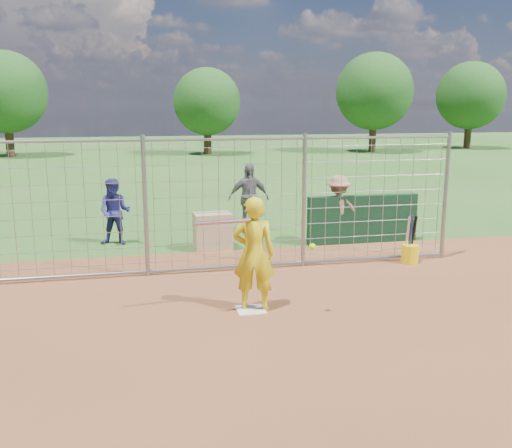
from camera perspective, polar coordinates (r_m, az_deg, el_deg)
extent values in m
plane|color=#2D591E|center=(9.10, -0.80, -8.21)|extent=(100.00, 100.00, 0.00)
plane|color=brown|center=(6.44, 4.72, -17.14)|extent=(18.00, 18.00, 0.00)
cube|color=silver|center=(8.91, -0.54, -8.58)|extent=(0.43, 0.43, 0.02)
cube|color=#11381E|center=(13.26, 10.61, 0.48)|extent=(2.60, 0.20, 1.10)
imported|color=gold|center=(8.70, -0.22, -3.00)|extent=(0.74, 0.58, 1.78)
imported|color=navy|center=(13.21, -13.94, 1.18)|extent=(0.86, 0.74, 1.51)
imported|color=slate|center=(14.05, -0.74, 2.61)|extent=(1.02, 0.43, 1.72)
imported|color=#9B6E54|center=(13.08, 8.23, 1.44)|extent=(1.12, 0.82, 1.56)
cube|color=tan|center=(12.53, -4.36, -0.72)|extent=(0.83, 0.59, 0.80)
cylinder|color=silver|center=(8.34, -3.42, 0.20)|extent=(0.86, 0.15, 0.06)
sphere|color=#C8F519|center=(8.42, 5.66, -2.29)|extent=(0.10, 0.10, 0.10)
cylinder|color=yellow|center=(11.82, 15.14, -2.93)|extent=(0.34, 0.34, 0.38)
cylinder|color=silver|center=(11.75, 14.90, -1.18)|extent=(0.06, 0.16, 0.85)
cylinder|color=navy|center=(11.78, 15.21, -1.17)|extent=(0.07, 0.11, 0.85)
cylinder|color=black|center=(11.81, 15.42, -1.15)|extent=(0.07, 0.23, 0.84)
cylinder|color=gray|center=(10.54, -11.01, 1.69)|extent=(0.08, 0.08, 2.60)
cylinder|color=gray|center=(11.01, 4.80, 2.29)|extent=(0.08, 0.08, 2.60)
cylinder|color=gray|center=(12.21, 18.41, 2.67)|extent=(0.08, 0.08, 2.60)
cylinder|color=gray|center=(10.53, -3.00, 8.46)|extent=(9.00, 0.05, 0.05)
cylinder|color=gray|center=(10.94, -2.87, -4.29)|extent=(9.00, 0.05, 0.05)
cube|color=gray|center=(10.68, -2.93, 1.75)|extent=(9.00, 0.02, 2.50)
cylinder|color=#3F2B19|center=(38.13, -23.45, 8.11)|extent=(0.50, 0.50, 2.52)
sphere|color=#26561E|center=(38.10, -23.78, 11.99)|extent=(4.90, 4.90, 4.90)
cylinder|color=#3F2B19|center=(36.73, -4.87, 8.64)|extent=(0.50, 0.50, 2.16)
sphere|color=#26561E|center=(36.68, -4.93, 12.11)|extent=(4.20, 4.20, 4.20)
cylinder|color=#3F2B19|center=(39.20, 11.59, 8.96)|extent=(0.50, 0.50, 2.59)
sphere|color=#26561E|center=(39.16, 11.75, 12.86)|extent=(5.04, 5.04, 5.04)
cylinder|color=#3F2B19|center=(44.29, 20.43, 8.68)|extent=(0.50, 0.50, 2.45)
sphere|color=#26561E|center=(44.25, 20.67, 11.93)|extent=(4.76, 4.76, 4.76)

